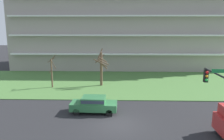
# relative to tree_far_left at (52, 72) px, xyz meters

# --- Properties ---
(ground) EXTENTS (160.00, 160.00, 0.00)m
(ground) POSITION_rel_tree_far_left_xyz_m (8.92, -11.13, -2.22)
(ground) COLOR #232326
(grass_lawn_strip) EXTENTS (80.00, 16.00, 0.08)m
(grass_lawn_strip) POSITION_rel_tree_far_left_xyz_m (8.92, 2.87, -2.18)
(grass_lawn_strip) COLOR #477238
(grass_lawn_strip) RESTS_ON ground
(apartment_building) EXTENTS (40.31, 14.81, 16.61)m
(apartment_building) POSITION_rel_tree_far_left_xyz_m (8.92, 17.80, 6.08)
(apartment_building) COLOR #9E938C
(apartment_building) RESTS_ON ground
(tree_far_left) EXTENTS (1.21, 1.22, 4.43)m
(tree_far_left) POSITION_rel_tree_far_left_xyz_m (0.00, 0.00, 0.00)
(tree_far_left) COLOR brown
(tree_far_left) RESTS_ON ground
(tree_left) EXTENTS (2.05, 2.03, 5.22)m
(tree_left) POSITION_rel_tree_far_left_xyz_m (6.56, 1.07, 0.50)
(tree_left) COLOR brown
(tree_left) RESTS_ON ground
(sedan_green_near_left) EXTENTS (4.47, 1.97, 1.57)m
(sedan_green_near_left) POSITION_rel_tree_far_left_xyz_m (6.56, -8.63, -1.35)
(sedan_green_near_left) COLOR #2D6B3D
(sedan_green_near_left) RESTS_ON ground
(traffic_signal_mast) EXTENTS (0.90, 5.07, 5.55)m
(traffic_signal_mast) POSITION_rel_tree_far_left_xyz_m (15.16, -15.92, 1.60)
(traffic_signal_mast) COLOR black
(traffic_signal_mast) RESTS_ON ground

